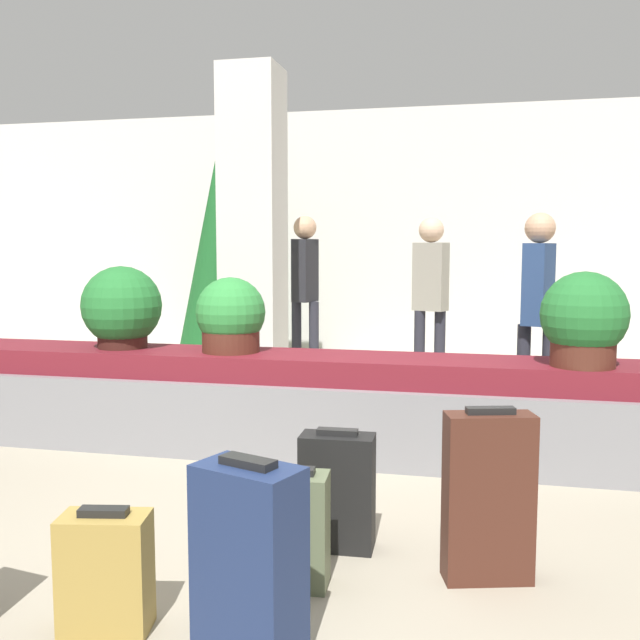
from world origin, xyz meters
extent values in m
plane|color=#9E937F|center=(0.00, 0.00, 0.00)|extent=(18.00, 18.00, 0.00)
cube|color=silver|center=(0.00, 5.62, 1.60)|extent=(18.00, 0.06, 3.20)
cube|color=gray|center=(0.00, 1.45, 0.27)|extent=(6.39, 0.76, 0.53)
cube|color=maroon|center=(0.00, 1.45, 0.62)|extent=(6.14, 0.60, 0.18)
cube|color=silver|center=(-1.08, 3.24, 1.60)|extent=(0.55, 0.55, 3.20)
cube|color=black|center=(0.45, -0.13, 0.28)|extent=(0.37, 0.20, 0.57)
cube|color=black|center=(0.45, -0.13, 0.58)|extent=(0.20, 0.07, 0.03)
cube|color=navy|center=(0.32, -1.11, 0.35)|extent=(0.44, 0.34, 0.71)
cube|color=black|center=(0.32, -1.11, 0.72)|extent=(0.22, 0.14, 0.03)
cube|color=#5B6647|center=(0.36, -0.55, 0.25)|extent=(0.27, 0.21, 0.50)
cube|color=black|center=(0.36, -0.55, 0.52)|extent=(0.15, 0.08, 0.03)
cube|color=#472319|center=(1.16, -0.31, 0.38)|extent=(0.42, 0.26, 0.76)
cube|color=black|center=(1.16, -0.31, 0.77)|extent=(0.22, 0.11, 0.03)
cube|color=#A3843D|center=(-0.27, -1.07, 0.23)|extent=(0.37, 0.25, 0.46)
cube|color=black|center=(-0.27, -1.07, 0.48)|extent=(0.19, 0.10, 0.03)
cylinder|color=#4C2319|center=(-0.67, 1.45, 0.79)|extent=(0.42, 0.42, 0.15)
sphere|color=#2D7F38|center=(-0.67, 1.45, 1.01)|extent=(0.51, 0.51, 0.51)
cylinder|color=#381914|center=(-1.55, 1.47, 0.79)|extent=(0.37, 0.37, 0.15)
sphere|color=#236B2D|center=(-1.55, 1.47, 1.03)|extent=(0.60, 0.60, 0.60)
cylinder|color=#4C2319|center=(1.76, 1.35, 0.81)|extent=(0.41, 0.41, 0.19)
sphere|color=#236B2D|center=(1.76, 1.35, 1.05)|extent=(0.55, 0.55, 0.55)
cylinder|color=#282833|center=(0.52, 3.67, 0.42)|extent=(0.11, 0.11, 0.85)
cylinder|color=#282833|center=(0.72, 3.67, 0.42)|extent=(0.11, 0.11, 0.85)
cube|color=gray|center=(0.62, 3.67, 1.18)|extent=(0.36, 0.29, 0.67)
sphere|color=beige|center=(0.62, 3.67, 1.64)|extent=(0.25, 0.25, 0.25)
cylinder|color=#282833|center=(1.46, 2.61, 0.42)|extent=(0.11, 0.11, 0.84)
cylinder|color=#282833|center=(1.66, 2.61, 0.42)|extent=(0.11, 0.11, 0.84)
cube|color=navy|center=(1.56, 2.61, 1.18)|extent=(0.28, 0.36, 0.67)
sphere|color=tan|center=(1.56, 2.61, 1.63)|extent=(0.25, 0.25, 0.25)
cylinder|color=#282833|center=(-0.90, 4.21, 0.44)|extent=(0.11, 0.11, 0.87)
cylinder|color=#282833|center=(-0.70, 4.21, 0.44)|extent=(0.11, 0.11, 0.87)
cube|color=#232328|center=(-0.80, 4.21, 1.22)|extent=(0.25, 0.35, 0.69)
sphere|color=tan|center=(-0.80, 4.21, 1.69)|extent=(0.25, 0.25, 0.25)
cylinder|color=#4C331E|center=(-1.99, 4.65, 0.09)|extent=(0.16, 0.16, 0.18)
cone|color=#195623|center=(-1.99, 4.65, 1.38)|extent=(0.99, 0.99, 2.40)
camera|label=1|loc=(1.12, -3.45, 1.48)|focal=40.00mm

